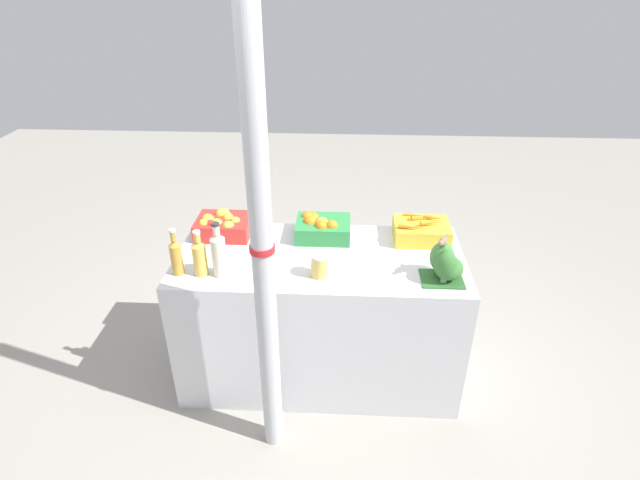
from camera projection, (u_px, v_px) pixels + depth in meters
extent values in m
plane|color=gray|center=(320.00, 367.00, 3.23)|extent=(10.00, 10.00, 0.00)
cube|color=silver|center=(320.00, 315.00, 3.02)|extent=(1.62, 0.76, 0.85)
cylinder|color=#B7BABF|center=(264.00, 270.00, 2.22)|extent=(0.10, 0.10, 2.20)
cylinder|color=red|center=(262.00, 248.00, 2.16)|extent=(0.11, 0.11, 0.03)
cube|color=red|center=(224.00, 227.00, 3.01)|extent=(0.32, 0.26, 0.10)
sphere|color=gold|center=(228.00, 218.00, 3.01)|extent=(0.07, 0.07, 0.07)
sphere|color=#9EBC42|center=(228.00, 227.00, 2.92)|extent=(0.07, 0.07, 0.07)
sphere|color=gold|center=(217.00, 224.00, 2.95)|extent=(0.07, 0.07, 0.07)
sphere|color=red|center=(205.00, 223.00, 2.97)|extent=(0.08, 0.08, 0.08)
sphere|color=gold|center=(204.00, 224.00, 2.94)|extent=(0.06, 0.06, 0.06)
sphere|color=gold|center=(222.00, 215.00, 3.05)|extent=(0.08, 0.08, 0.08)
sphere|color=red|center=(215.00, 226.00, 2.93)|extent=(0.06, 0.06, 0.06)
sphere|color=gold|center=(235.00, 222.00, 2.97)|extent=(0.06, 0.06, 0.06)
sphere|color=red|center=(211.00, 224.00, 2.95)|extent=(0.06, 0.06, 0.06)
sphere|color=gold|center=(208.00, 220.00, 2.98)|extent=(0.08, 0.08, 0.08)
sphere|color=#9EBC42|center=(224.00, 214.00, 3.06)|extent=(0.08, 0.08, 0.08)
cube|color=#2D8442|center=(323.00, 229.00, 2.99)|extent=(0.32, 0.26, 0.10)
sphere|color=orange|center=(313.00, 218.00, 3.03)|extent=(0.07, 0.07, 0.07)
sphere|color=orange|center=(322.00, 224.00, 2.95)|extent=(0.09, 0.09, 0.09)
sphere|color=orange|center=(310.00, 223.00, 2.96)|extent=(0.08, 0.08, 0.08)
sphere|color=orange|center=(308.00, 218.00, 3.03)|extent=(0.08, 0.08, 0.08)
sphere|color=orange|center=(321.00, 226.00, 2.91)|extent=(0.07, 0.07, 0.07)
sphere|color=orange|center=(332.00, 226.00, 2.91)|extent=(0.07, 0.07, 0.07)
cube|color=gold|center=(421.00, 231.00, 2.96)|extent=(0.32, 0.26, 0.10)
cone|color=orange|center=(412.00, 227.00, 2.86)|extent=(0.16, 0.06, 0.03)
cone|color=orange|center=(432.00, 222.00, 2.90)|extent=(0.15, 0.06, 0.03)
cone|color=orange|center=(422.00, 219.00, 2.98)|extent=(0.16, 0.05, 0.02)
cone|color=orange|center=(423.00, 217.00, 2.98)|extent=(0.16, 0.08, 0.03)
cone|color=orange|center=(416.00, 215.00, 3.01)|extent=(0.15, 0.04, 0.02)
cone|color=orange|center=(435.00, 218.00, 2.96)|extent=(0.12, 0.06, 0.03)
cube|color=#2D602D|center=(442.00, 279.00, 2.60)|extent=(0.22, 0.18, 0.01)
ellipsoid|color=#387033|center=(449.00, 268.00, 2.56)|extent=(0.15, 0.15, 0.12)
cylinder|color=#B2C693|center=(447.00, 277.00, 2.59)|extent=(0.03, 0.03, 0.02)
ellipsoid|color=#387033|center=(446.00, 265.00, 2.53)|extent=(0.11, 0.11, 0.16)
cylinder|color=#B2C693|center=(444.00, 280.00, 2.57)|extent=(0.03, 0.03, 0.02)
ellipsoid|color=#427F3D|center=(442.00, 257.00, 2.59)|extent=(0.13, 0.13, 0.17)
cylinder|color=#B2C693|center=(440.00, 272.00, 2.64)|extent=(0.03, 0.03, 0.02)
cylinder|color=gold|center=(177.00, 260.00, 2.62)|extent=(0.06, 0.06, 0.17)
cone|color=gold|center=(174.00, 243.00, 2.57)|extent=(0.06, 0.06, 0.03)
cylinder|color=gold|center=(173.00, 236.00, 2.55)|extent=(0.03, 0.03, 0.05)
cylinder|color=silver|center=(172.00, 231.00, 2.53)|extent=(0.03, 0.03, 0.01)
cylinder|color=gold|center=(200.00, 260.00, 2.61)|extent=(0.07, 0.07, 0.17)
cone|color=gold|center=(198.00, 244.00, 2.56)|extent=(0.07, 0.07, 0.02)
cylinder|color=gold|center=(197.00, 238.00, 2.54)|extent=(0.03, 0.03, 0.05)
cylinder|color=silver|center=(196.00, 232.00, 2.53)|extent=(0.04, 0.04, 0.01)
cylinder|color=beige|center=(219.00, 257.00, 2.59)|extent=(0.08, 0.08, 0.22)
cone|color=beige|center=(217.00, 237.00, 2.53)|extent=(0.08, 0.08, 0.03)
cylinder|color=beige|center=(216.00, 230.00, 2.52)|extent=(0.03, 0.03, 0.05)
cylinder|color=#2D2D33|center=(215.00, 224.00, 2.50)|extent=(0.04, 0.04, 0.01)
cylinder|color=#DBBC56|center=(320.00, 266.00, 2.61)|extent=(0.09, 0.09, 0.12)
cylinder|color=white|center=(320.00, 256.00, 2.58)|extent=(0.10, 0.10, 0.01)
cube|color=#4C3D2D|center=(442.00, 245.00, 2.52)|extent=(0.02, 0.02, 0.01)
ellipsoid|color=#7A664C|center=(443.00, 242.00, 2.51)|extent=(0.06, 0.08, 0.04)
sphere|color=#897556|center=(441.00, 243.00, 2.48)|extent=(0.03, 0.03, 0.03)
cone|color=#4C3D28|center=(440.00, 244.00, 2.47)|extent=(0.01, 0.02, 0.01)
cube|color=#7A664C|center=(446.00, 236.00, 2.55)|extent=(0.03, 0.04, 0.01)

